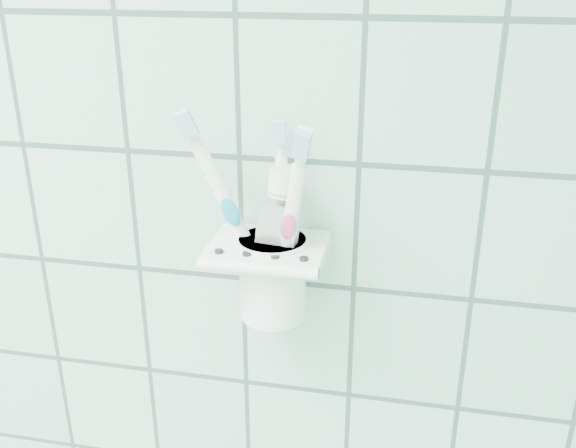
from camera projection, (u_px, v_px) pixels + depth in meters
The scene contains 6 objects.
holder_bracket at pixel (269, 250), 0.63m from camera, with size 0.11×0.10×0.04m.
cup at pixel (273, 274), 0.65m from camera, with size 0.08×0.08×0.09m.
toothbrush_pink at pixel (275, 203), 0.63m from camera, with size 0.09×0.03×0.22m.
toothbrush_blue at pixel (288, 221), 0.62m from camera, with size 0.02×0.03×0.19m.
toothbrush_orange at pixel (276, 208), 0.63m from camera, with size 0.05×0.06×0.21m.
toothpaste_tube at pixel (267, 232), 0.62m from camera, with size 0.05×0.04×0.16m.
Camera 1 is at (0.78, 0.59, 1.58)m, focal length 40.00 mm.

